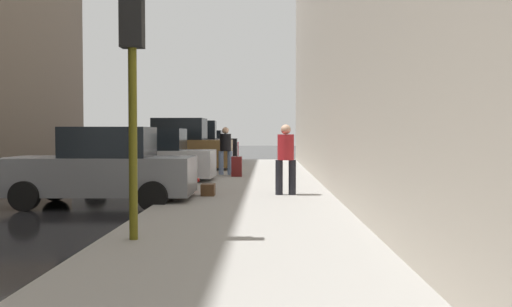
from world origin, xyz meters
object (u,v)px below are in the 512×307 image
at_px(parked_red_hatchback, 203,146).
at_px(parked_black_suv, 192,145).
at_px(parked_gray_coupe, 103,168).
at_px(pedestrian_in_jeans, 225,148).
at_px(duffel_bag, 208,190).
at_px(fire_hydrant, 191,178).
at_px(pedestrian_in_red_jacket, 286,156).
at_px(parked_silver_sedan, 149,158).
at_px(traffic_light, 132,55).
at_px(parked_bronze_suv, 176,148).
at_px(rolling_suitcase, 237,166).

bearing_deg(parked_red_hatchback, parked_black_suv, -90.00).
relative_size(parked_gray_coupe, pedestrian_in_jeans, 2.47).
distance_m(parked_red_hatchback, duffel_bag, 19.74).
bearing_deg(duffel_bag, parked_gray_coupe, -161.81).
bearing_deg(parked_black_suv, fire_hydrant, -82.56).
bearing_deg(parked_red_hatchback, parked_gray_coupe, -90.00).
bearing_deg(fire_hydrant, pedestrian_in_red_jacket, -15.04).
bearing_deg(parked_gray_coupe, pedestrian_in_red_jacket, 12.85).
relative_size(parked_silver_sedan, traffic_light, 1.17).
xyz_separation_m(parked_red_hatchback, pedestrian_in_jeans, (2.25, -12.76, 0.26)).
distance_m(parked_black_suv, fire_hydrant, 13.94).
xyz_separation_m(parked_bronze_suv, rolling_suitcase, (2.69, -3.63, -0.54)).
height_order(traffic_light, pedestrian_in_red_jacket, traffic_light).
bearing_deg(parked_red_hatchback, pedestrian_in_red_jacket, -77.79).
distance_m(parked_silver_sedan, parked_red_hatchback, 15.28).
xyz_separation_m(fire_hydrant, pedestrian_in_red_jacket, (2.39, -0.64, 0.61)).
relative_size(traffic_light, pedestrian_in_jeans, 2.11).
bearing_deg(duffel_bag, pedestrian_in_red_jacket, 5.91).
xyz_separation_m(traffic_light, pedestrian_in_jeans, (0.39, 12.46, -1.65)).
xyz_separation_m(pedestrian_in_jeans, rolling_suitcase, (0.45, -0.74, -0.61)).
height_order(fire_hydrant, pedestrian_in_jeans, pedestrian_in_jeans).
distance_m(parked_red_hatchback, pedestrian_in_jeans, 12.96).
bearing_deg(pedestrian_in_jeans, fire_hydrant, -94.24).
relative_size(fire_hydrant, duffel_bag, 1.60).
relative_size(parked_black_suv, pedestrian_in_red_jacket, 2.73).
bearing_deg(parked_bronze_suv, parked_black_suv, 90.00).
distance_m(parked_red_hatchback, traffic_light, 25.37).
bearing_deg(rolling_suitcase, parked_black_suv, 107.46).
height_order(parked_gray_coupe, traffic_light, traffic_light).
distance_m(parked_black_suv, traffic_light, 20.45).
relative_size(parked_bronze_suv, pedestrian_in_red_jacket, 2.73).
distance_m(fire_hydrant, rolling_suitcase, 5.32).
height_order(parked_bronze_suv, parked_black_suv, same).
height_order(parked_silver_sedan, rolling_suitcase, parked_silver_sedan).
relative_size(parked_gray_coupe, parked_red_hatchback, 1.00).
xyz_separation_m(parked_black_suv, duffel_bag, (2.33, -14.65, -0.74)).
bearing_deg(fire_hydrant, parked_black_suv, 97.44).
height_order(traffic_light, pedestrian_in_jeans, traffic_light).
height_order(parked_silver_sedan, pedestrian_in_red_jacket, pedestrian_in_red_jacket).
xyz_separation_m(parked_bronze_suv, pedestrian_in_jeans, (2.25, -2.89, 0.07)).
relative_size(parked_red_hatchback, rolling_suitcase, 4.04).
bearing_deg(pedestrian_in_red_jacket, parked_black_suv, 106.19).
bearing_deg(parked_gray_coupe, fire_hydrant, 41.60).
height_order(parked_black_suv, duffel_bag, parked_black_suv).
height_order(parked_gray_coupe, rolling_suitcase, parked_gray_coupe).
height_order(parked_red_hatchback, rolling_suitcase, parked_red_hatchback).
bearing_deg(pedestrian_in_red_jacket, rolling_suitcase, 104.32).
relative_size(parked_silver_sedan, pedestrian_in_jeans, 2.47).
bearing_deg(parked_bronze_suv, parked_silver_sedan, -90.00).
bearing_deg(fire_hydrant, parked_silver_sedan, 117.43).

